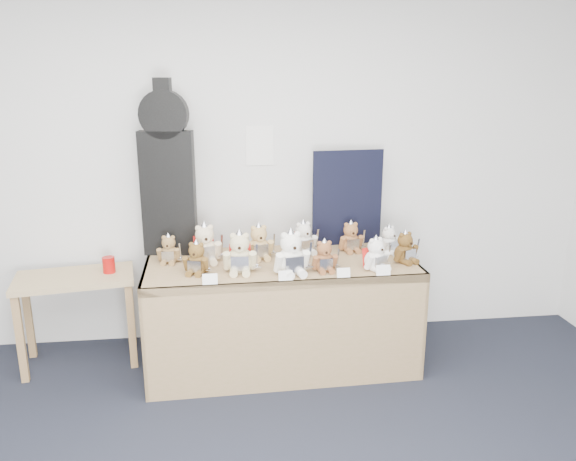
{
  "coord_description": "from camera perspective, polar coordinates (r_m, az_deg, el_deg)",
  "views": [
    {
      "loc": [
        0.05,
        -1.77,
        2.06
      ],
      "look_at": [
        0.5,
        1.85,
        1.04
      ],
      "focal_mm": 35.0,
      "sensor_mm": 36.0,
      "label": 1
    }
  ],
  "objects": [
    {
      "name": "teddy_front_far_left",
      "position": [
        3.74,
        -9.27,
        -2.9
      ],
      "size": [
        0.2,
        0.18,
        0.24
      ],
      "rotation": [
        0.0,
        0.0,
        -0.28
      ],
      "color": "brown",
      "rests_on": "display_table"
    },
    {
      "name": "teddy_back_centre_right",
      "position": [
        4.11,
        1.59,
        -0.88
      ],
      "size": [
        0.23,
        0.21,
        0.27
      ],
      "rotation": [
        0.0,
        0.0,
        0.35
      ],
      "color": "white",
      "rests_on": "display_table"
    },
    {
      "name": "teddy_back_end",
      "position": [
        4.19,
        10.23,
        -1.02
      ],
      "size": [
        0.19,
        0.19,
        0.23
      ],
      "rotation": [
        0.0,
        0.0,
        0.55
      ],
      "color": "silver",
      "rests_on": "display_table"
    },
    {
      "name": "guitar_case",
      "position": [
        4.08,
        -12.17,
        5.94
      ],
      "size": [
        0.39,
        0.16,
        1.25
      ],
      "rotation": [
        0.0,
        0.0,
        -0.12
      ],
      "color": "black",
      "rests_on": "display_table"
    },
    {
      "name": "teddy_front_end",
      "position": [
        4.0,
        11.83,
        -1.81
      ],
      "size": [
        0.21,
        0.2,
        0.25
      ],
      "rotation": [
        0.0,
        0.0,
        0.43
      ],
      "color": "brown",
      "rests_on": "display_table"
    },
    {
      "name": "entry_card_a",
      "position": [
        3.55,
        -7.93,
        -4.91
      ],
      "size": [
        0.1,
        0.02,
        0.07
      ],
      "primitive_type": "cube",
      "rotation": [
        -0.24,
        0.0,
        0.02
      ],
      "color": "white",
      "rests_on": "display_table"
    },
    {
      "name": "display_table",
      "position": [
        3.94,
        -0.55,
        -5.87
      ],
      "size": [
        1.91,
        0.83,
        0.79
      ],
      "rotation": [
        0.0,
        0.0,
        0.02
      ],
      "color": "olive",
      "rests_on": "floor"
    },
    {
      "name": "navy_board",
      "position": [
        4.29,
        6.06,
        3.3
      ],
      "size": [
        0.55,
        0.07,
        0.73
      ],
      "primitive_type": "cube",
      "rotation": [
        0.0,
        0.0,
        0.09
      ],
      "color": "black",
      "rests_on": "display_table"
    },
    {
      "name": "teddy_back_far_left",
      "position": [
        4.0,
        -12.01,
        -1.97
      ],
      "size": [
        0.18,
        0.15,
        0.22
      ],
      "rotation": [
        0.0,
        0.0,
        -0.11
      ],
      "color": "olive",
      "rests_on": "display_table"
    },
    {
      "name": "teddy_front_left",
      "position": [
        3.73,
        -4.92,
        -2.42
      ],
      "size": [
        0.25,
        0.21,
        0.31
      ],
      "rotation": [
        0.0,
        0.0,
        -0.06
      ],
      "color": "beige",
      "rests_on": "display_table"
    },
    {
      "name": "teddy_front_far_right",
      "position": [
        3.81,
        8.92,
        -2.5
      ],
      "size": [
        0.21,
        0.21,
        0.26
      ],
      "rotation": [
        0.0,
        0.0,
        0.48
      ],
      "color": "white",
      "rests_on": "display_table"
    },
    {
      "name": "red_cup",
      "position": [
        4.25,
        -17.74,
        -3.34
      ],
      "size": [
        0.09,
        0.09,
        0.12
      ],
      "primitive_type": "cylinder",
      "color": "#AF0D0B",
      "rests_on": "side_table"
    },
    {
      "name": "room_shell",
      "position": [
        4.3,
        -2.9,
        8.6
      ],
      "size": [
        6.0,
        6.0,
        6.0
      ],
      "color": "silver",
      "rests_on": "floor"
    },
    {
      "name": "teddy_front_right",
      "position": [
        3.75,
        3.72,
        -2.73
      ],
      "size": [
        0.2,
        0.16,
        0.24
      ],
      "rotation": [
        0.0,
        0.0,
        0.07
      ],
      "color": "brown",
      "rests_on": "display_table"
    },
    {
      "name": "teddy_back_left",
      "position": [
        3.95,
        -8.42,
        -1.49
      ],
      "size": [
        0.26,
        0.22,
        0.31
      ],
      "rotation": [
        0.0,
        0.0,
        0.16
      ],
      "color": "beige",
      "rests_on": "display_table"
    },
    {
      "name": "entry_card_b",
      "position": [
        3.58,
        -0.25,
        -4.6
      ],
      "size": [
        0.09,
        0.02,
        0.06
      ],
      "primitive_type": "cube",
      "rotation": [
        -0.24,
        0.0,
        0.02
      ],
      "color": "white",
      "rests_on": "display_table"
    },
    {
      "name": "teddy_back_right",
      "position": [
        4.18,
        6.4,
        -0.77
      ],
      "size": [
        0.21,
        0.17,
        0.25
      ],
      "rotation": [
        0.0,
        0.0,
        0.1
      ],
      "color": "brown",
      "rests_on": "display_table"
    },
    {
      "name": "teddy_front_centre",
      "position": [
        3.68,
        0.33,
        -2.48
      ],
      "size": [
        0.27,
        0.24,
        0.33
      ],
      "rotation": [
        0.0,
        0.0,
        0.2
      ],
      "color": "white",
      "rests_on": "display_table"
    },
    {
      "name": "entry_card_c",
      "position": [
        3.65,
        5.67,
        -4.29
      ],
      "size": [
        0.09,
        0.02,
        0.06
      ],
      "primitive_type": "cube",
      "rotation": [
        -0.24,
        0.0,
        0.02
      ],
      "color": "white",
      "rests_on": "display_table"
    },
    {
      "name": "teddy_back_centre_left",
      "position": [
        4.0,
        -2.95,
        -1.31
      ],
      "size": [
        0.23,
        0.2,
        0.28
      ],
      "rotation": [
        0.0,
        0.0,
        0.16
      ],
      "color": "tan",
      "rests_on": "display_table"
    },
    {
      "name": "side_table",
      "position": [
        4.33,
        -20.76,
        -5.84
      ],
      "size": [
        0.87,
        0.57,
        0.68
      ],
      "rotation": [
        0.0,
        0.0,
        0.16
      ],
      "color": "tan",
      "rests_on": "floor"
    },
    {
      "name": "entry_card_d",
      "position": [
        3.72,
        9.65,
        -4.0
      ],
      "size": [
        0.1,
        0.02,
        0.07
      ],
      "primitive_type": "cube",
      "rotation": [
        -0.24,
        0.0,
        0.02
      ],
      "color": "white",
      "rests_on": "display_table"
    }
  ]
}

